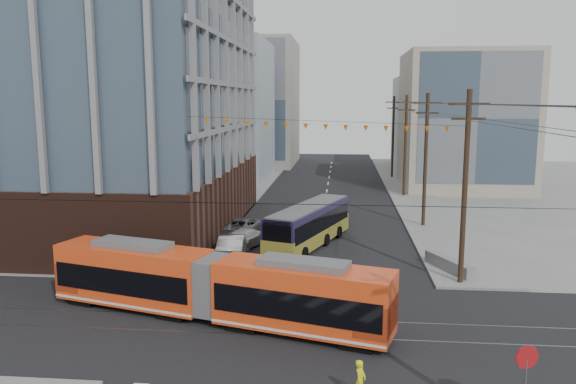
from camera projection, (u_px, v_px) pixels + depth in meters
The scene contains 14 objects.
ground at pixel (296, 368), 22.02m from camera, with size 160.00×160.00×0.00m, color slate.
office_building at pixel (43, 51), 44.39m from camera, with size 30.00×25.00×28.60m, color #381E16.
bg_bldg_nw_near at pixel (199, 111), 73.26m from camera, with size 18.00×16.00×18.00m, color #8C99A5.
bg_bldg_ne_near at pixel (464, 121), 66.39m from camera, with size 14.00×14.00×16.00m, color gray.
bg_bldg_nw_far at pixel (247, 103), 92.47m from camera, with size 16.00×18.00×20.00m, color gray.
bg_bldg_ne_far at pixel (449, 123), 86.01m from camera, with size 16.00×16.00×14.00m, color #8C99A5.
utility_pole_far at pixel (393, 137), 75.36m from camera, with size 0.30×0.30×11.00m, color black.
streetcar at pixel (213, 286), 26.65m from camera, with size 17.16×2.41×3.31m, color #DF4116, non-canonical shape.
city_bus at pixel (309, 225), 40.37m from camera, with size 2.33×10.77×3.05m, color #1A1736, non-canonical shape.
parked_car_silver at pixel (233, 245), 37.56m from camera, with size 1.68×4.83×1.59m, color silver.
parked_car_white at pixel (247, 237), 40.38m from camera, with size 1.82×4.48×1.30m, color beige.
parked_car_grey at pixel (243, 226), 43.66m from camera, with size 2.40×5.20×1.45m, color #595959.
pedestrian at pixel (360, 381), 19.50m from camera, with size 0.55×0.36×1.50m, color yellow.
jersey_barrier at pixel (449, 265), 34.27m from camera, with size 0.98×4.35×0.87m, color slate.
Camera 1 is at (1.65, -20.56, 10.36)m, focal length 35.00 mm.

